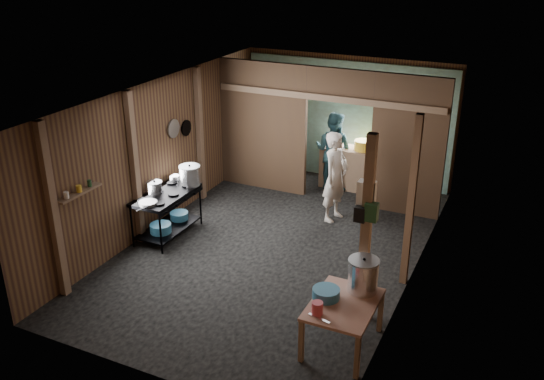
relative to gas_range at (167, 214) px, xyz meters
The scene contains 43 objects.
floor 1.97m from the gas_range, 12.76° to the left, with size 4.50×7.00×0.00m, color black.
ceiling 2.93m from the gas_range, 12.76° to the left, with size 4.50×7.00×0.00m, color #353535.
wall_back 4.45m from the gas_range, 64.41° to the left, with size 4.50×0.00×2.60m, color brown.
wall_front 3.72m from the gas_range, 58.55° to the right, with size 4.50×0.00×2.60m, color brown.
wall_left 1.07m from the gas_range, 130.99° to the left, with size 0.00×7.00×2.60m, color brown.
wall_right 4.25m from the gas_range, ahead, with size 0.00×7.00×2.60m, color brown.
partition_left 2.83m from the gas_range, 78.07° to the left, with size 1.85×0.10×2.60m, color #50371F.
partition_right 4.43m from the gas_range, 37.23° to the left, with size 1.35×0.10×2.60m, color #50371F.
partition_header 3.88m from the gas_range, 50.95° to the left, with size 1.30×0.10×0.60m, color #50371F.
turquoise_panel 4.38m from the gas_range, 64.07° to the left, with size 4.40×0.06×2.50m, color #84C7C3.
back_counter 4.02m from the gas_range, 57.15° to the left, with size 1.20×0.50×0.85m, color #7E6148.
wall_clock 4.63m from the gas_range, 60.89° to the left, with size 0.20×0.20×0.03m, color white.
post_left_a 2.38m from the gas_range, 97.86° to the right, with size 0.10×0.12×2.60m, color #7E6148.
post_left_b 1.03m from the gas_range, 128.72° to the right, with size 0.10×0.12×2.60m, color #7E6148.
post_left_c 1.89m from the gas_range, 100.45° to the left, with size 0.10×0.12×2.60m, color #7E6148.
post_right 4.17m from the gas_range, ahead, with size 0.10×0.12×2.60m, color #7E6148.
post_free 3.94m from the gas_range, 13.19° to the right, with size 0.12×0.12×2.60m, color #7E6148.
cross_beam 3.59m from the gas_range, 53.88° to the left, with size 4.40×0.12×0.12m, color #7E6148.
pan_lid_big 1.54m from the gas_range, 111.78° to the left, with size 0.34×0.34×0.03m, color gray.
pan_lid_small 1.72m from the gas_range, 105.07° to the left, with size 0.30×0.30×0.03m, color black.
wall_shelf 1.97m from the gas_range, 99.16° to the right, with size 0.14×0.80×0.03m, color #7E6148.
jar_white 2.22m from the gas_range, 97.99° to the right, with size 0.07×0.07×0.10m, color white.
jar_yellow 2.01m from the gas_range, 99.16° to the right, with size 0.08×0.08×0.10m, color gold.
jar_green 1.83m from the gas_range, 100.52° to the right, with size 0.06×0.06×0.10m, color #1D4524.
bag_white 4.01m from the gas_range, 12.18° to the right, with size 0.22×0.15×0.32m, color white.
bag_green 4.10m from the gas_range, 13.81° to the right, with size 0.16×0.12×0.24m, color #1D4524.
bag_black 3.96m from the gas_range, 14.61° to the right, with size 0.14×0.10×0.20m, color black.
gas_range is the anchor object (origin of this frame).
prep_table 4.04m from the gas_range, 23.33° to the right, with size 0.78×1.07×0.63m, color #A77B64, non-canonical shape.
stove_pot_large 0.77m from the gas_range, 71.37° to the left, with size 0.37×0.37×0.37m, color silver, non-canonical shape.
stove_pot_med 0.52m from the gas_range, 159.17° to the right, with size 0.26×0.26×0.23m, color silver, non-canonical shape.
stove_saucepan 0.71m from the gas_range, 108.01° to the left, with size 0.18×0.18×0.11m, color silver.
frying_pan 0.65m from the gas_range, 90.00° to the right, with size 0.30×0.52×0.07m, color gray, non-canonical shape.
blue_tub_front 0.27m from the gas_range, 90.00° to the right, with size 0.36×0.36×0.15m, color teal.
blue_tub_back 0.38m from the gas_range, 90.00° to the left, with size 0.32×0.32×0.13m, color teal.
stock_pot 4.05m from the gas_range, 17.82° to the right, with size 0.40×0.40×0.46m, color silver, non-canonical shape.
wash_basin 3.83m from the gas_range, 24.53° to the right, with size 0.34×0.34×0.13m, color teal.
pink_bucket 4.02m from the gas_range, 29.16° to the right, with size 0.14×0.14×0.16m, color #C73C47.
knife 4.10m from the gas_range, 29.71° to the right, with size 0.30×0.04×0.01m, color silver.
yellow_tub 4.19m from the gas_range, 54.43° to the left, with size 0.36×0.36×0.20m, color gold.
red_cup 3.88m from the gas_range, 61.39° to the left, with size 0.13×0.13×0.15m, color #BE313F.
cook 3.03m from the gas_range, 37.51° to the left, with size 0.60×0.40×1.66m, color silver.
worker_back 3.74m from the gas_range, 60.49° to the left, with size 0.78×0.61×1.60m, color #2E5C69.
Camera 1 is at (3.61, -7.87, 4.73)m, focal length 38.68 mm.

